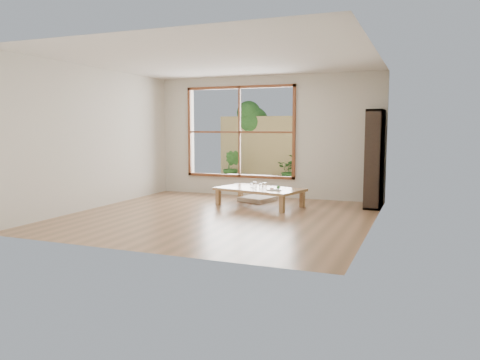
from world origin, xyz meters
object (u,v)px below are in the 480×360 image
object	(u,v)px
low_table	(260,190)
bookshelf	(375,159)
food_tray	(275,189)
garden_bench	(248,178)

from	to	relation	value
low_table	bookshelf	size ratio (longest dim) A/B	0.97
low_table	bookshelf	world-z (taller)	bookshelf
food_tray	garden_bench	distance (m)	2.46
low_table	bookshelf	bearing A→B (deg)	33.62
low_table	bookshelf	xyz separation A→B (m)	(2.03, 0.71, 0.61)
low_table	garden_bench	bearing A→B (deg)	131.10
bookshelf	food_tray	bearing A→B (deg)	-152.19
low_table	food_tray	world-z (taller)	food_tray
bookshelf	low_table	bearing A→B (deg)	-160.79
food_tray	garden_bench	size ratio (longest dim) A/B	0.27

